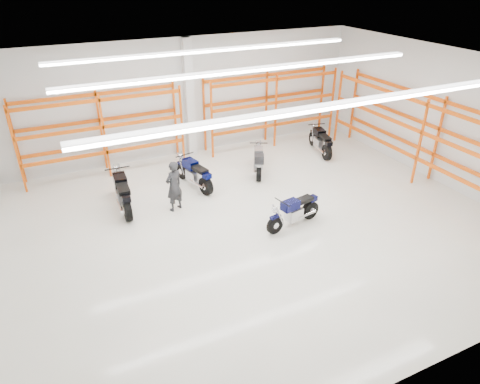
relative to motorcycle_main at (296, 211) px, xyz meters
name	(u,v)px	position (x,y,z in m)	size (l,w,h in m)	color
ground	(258,222)	(-0.92, 0.56, -0.45)	(14.00, 14.00, 0.00)	beige
room_shell	(261,116)	(-0.92, 0.59, 2.84)	(14.02, 12.02, 4.51)	silver
motorcycle_main	(296,211)	(0.00, 0.00, 0.00)	(1.93, 0.68, 0.95)	black
motorcycle_back_a	(123,194)	(-4.36, 3.08, 0.09)	(0.77, 2.33, 1.15)	black
motorcycle_back_b	(195,175)	(-1.84, 3.50, 0.04)	(0.79, 2.09, 1.04)	black
motorcycle_back_c	(259,161)	(0.60, 3.50, 0.06)	(1.14, 1.95, 1.07)	black
motorcycle_back_d	(321,142)	(3.76, 4.15, 0.05)	(0.85, 2.12, 1.05)	black
standing_man	(174,186)	(-2.92, 2.36, 0.37)	(0.60, 0.39, 1.63)	black
structural_column	(189,99)	(-0.92, 6.38, 1.80)	(0.32, 0.32, 4.50)	white
pallet_racking_back_left	(102,126)	(-4.32, 6.04, 1.34)	(5.67, 0.87, 3.00)	#E5550B
pallet_racking_back_right	(271,102)	(2.48, 6.04, 1.34)	(5.67, 0.87, 3.00)	#E5550B
pallet_racking_side	(431,132)	(5.56, 0.56, 1.37)	(0.87, 9.07, 3.00)	#E5550B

